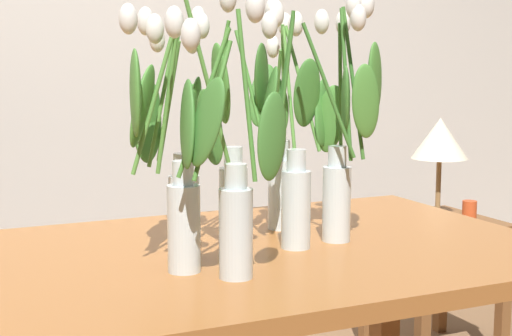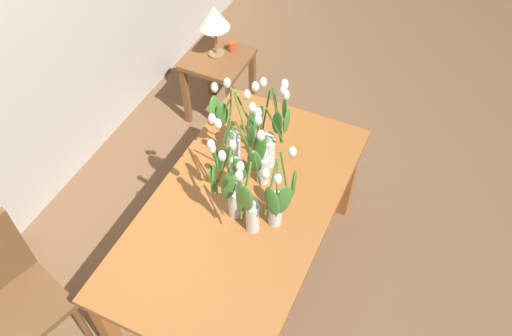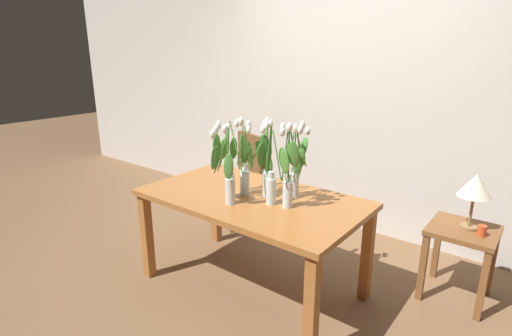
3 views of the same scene
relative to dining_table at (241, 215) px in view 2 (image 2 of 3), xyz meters
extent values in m
plane|color=brown|center=(0.00, 0.00, -0.65)|extent=(18.00, 18.00, 0.00)
cube|color=#A3602D|center=(0.00, 0.00, 0.07)|extent=(1.60, 0.90, 0.04)
cube|color=#A3602D|center=(0.74, -0.39, -0.30)|extent=(0.07, 0.07, 0.70)
cube|color=#A3602D|center=(-0.74, 0.39, -0.30)|extent=(0.07, 0.07, 0.70)
cube|color=#A3602D|center=(0.74, 0.39, -0.30)|extent=(0.07, 0.07, 0.70)
cylinder|color=silver|center=(0.20, -0.04, 0.18)|extent=(0.07, 0.07, 0.18)
cylinder|color=silver|center=(0.20, -0.04, 0.30)|extent=(0.04, 0.04, 0.05)
cylinder|color=silver|center=(0.20, -0.04, 0.15)|extent=(0.06, 0.06, 0.11)
cylinder|color=#3D752D|center=(0.17, -0.01, 0.46)|extent=(0.04, 0.04, 0.34)
ellipsoid|color=white|center=(0.16, 0.01, 0.63)|extent=(0.04, 0.04, 0.06)
ellipsoid|color=#427F33|center=(0.12, 0.00, 0.48)|extent=(0.09, 0.11, 0.18)
cylinder|color=#3D752D|center=(0.26, -0.07, 0.45)|extent=(0.12, 0.06, 0.31)
ellipsoid|color=white|center=(0.32, -0.09, 0.62)|extent=(0.04, 0.04, 0.06)
ellipsoid|color=#427F33|center=(0.31, -0.06, 0.43)|extent=(0.07, 0.10, 0.18)
cylinder|color=#3D752D|center=(0.17, -0.03, 0.46)|extent=(0.05, 0.02, 0.33)
ellipsoid|color=white|center=(0.15, -0.03, 0.62)|extent=(0.04, 0.04, 0.06)
ellipsoid|color=#427F33|center=(0.12, -0.05, 0.43)|extent=(0.06, 0.09, 0.18)
cylinder|color=silver|center=(0.32, -0.01, 0.18)|extent=(0.07, 0.07, 0.18)
cylinder|color=silver|center=(0.32, -0.01, 0.30)|extent=(0.04, 0.04, 0.05)
cylinder|color=silver|center=(0.32, -0.01, 0.15)|extent=(0.06, 0.06, 0.11)
cylinder|color=#3D752D|center=(0.34, -0.04, 0.47)|extent=(0.04, 0.06, 0.35)
ellipsoid|color=white|center=(0.35, -0.07, 0.65)|extent=(0.04, 0.04, 0.06)
ellipsoid|color=#4C8E38|center=(0.39, -0.06, 0.48)|extent=(0.08, 0.07, 0.18)
cylinder|color=#3D752D|center=(0.32, -0.05, 0.47)|extent=(0.01, 0.07, 0.35)
ellipsoid|color=white|center=(0.31, -0.08, 0.64)|extent=(0.04, 0.04, 0.06)
ellipsoid|color=#4C8E38|center=(0.34, -0.09, 0.43)|extent=(0.09, 0.03, 0.18)
cylinder|color=#3D752D|center=(0.34, 0.02, 0.45)|extent=(0.05, 0.06, 0.32)
ellipsoid|color=white|center=(0.36, 0.05, 0.61)|extent=(0.04, 0.04, 0.06)
ellipsoid|color=#4C8E38|center=(0.35, 0.07, 0.38)|extent=(0.08, 0.08, 0.18)
cylinder|color=silver|center=(-0.06, 0.00, 0.18)|extent=(0.07, 0.07, 0.18)
cylinder|color=silver|center=(-0.06, 0.00, 0.30)|extent=(0.04, 0.04, 0.05)
cylinder|color=silver|center=(-0.06, 0.00, 0.15)|extent=(0.06, 0.06, 0.11)
cylinder|color=#56933D|center=(-0.08, 0.05, 0.44)|extent=(0.04, 0.09, 0.29)
ellipsoid|color=white|center=(-0.09, 0.09, 0.59)|extent=(0.04, 0.04, 0.06)
ellipsoid|color=#427F33|center=(-0.12, 0.08, 0.39)|extent=(0.09, 0.05, 0.18)
cylinder|color=#56933D|center=(-0.08, 0.05, 0.43)|extent=(0.03, 0.08, 0.27)
ellipsoid|color=white|center=(-0.09, 0.09, 0.57)|extent=(0.04, 0.04, 0.06)
ellipsoid|color=#427F33|center=(-0.12, 0.08, 0.38)|extent=(0.10, 0.08, 0.18)
cylinder|color=#56933D|center=(-0.10, 0.01, 0.45)|extent=(0.07, 0.02, 0.31)
ellipsoid|color=white|center=(-0.14, 0.01, 0.60)|extent=(0.04, 0.04, 0.06)
ellipsoid|color=#427F33|center=(-0.15, -0.02, 0.42)|extent=(0.05, 0.10, 0.18)
cylinder|color=silver|center=(0.09, 0.07, 0.18)|extent=(0.07, 0.07, 0.18)
cylinder|color=silver|center=(0.09, 0.07, 0.30)|extent=(0.04, 0.04, 0.05)
cylinder|color=silver|center=(0.09, 0.07, 0.15)|extent=(0.06, 0.06, 0.11)
cylinder|color=#478433|center=(0.05, 0.10, 0.45)|extent=(0.06, 0.05, 0.31)
ellipsoid|color=white|center=(0.03, 0.12, 0.60)|extent=(0.04, 0.04, 0.06)
ellipsoid|color=#427F33|center=(0.00, 0.10, 0.40)|extent=(0.06, 0.12, 0.18)
cylinder|color=#478433|center=(0.05, 0.11, 0.45)|extent=(0.06, 0.07, 0.32)
ellipsoid|color=white|center=(0.03, 0.15, 0.62)|extent=(0.04, 0.04, 0.06)
ellipsoid|color=#427F33|center=(0.01, 0.13, 0.38)|extent=(0.08, 0.08, 0.18)
cylinder|color=#478433|center=(0.02, 0.04, 0.43)|extent=(0.11, 0.07, 0.25)
ellipsoid|color=white|center=(-0.04, 0.01, 0.57)|extent=(0.04, 0.04, 0.06)
ellipsoid|color=#427F33|center=(0.00, 0.00, 0.38)|extent=(0.07, 0.09, 0.18)
cylinder|color=#478433|center=(0.11, 0.01, 0.44)|extent=(0.05, 0.11, 0.29)
ellipsoid|color=white|center=(0.13, -0.04, 0.60)|extent=(0.04, 0.04, 0.06)
ellipsoid|color=#427F33|center=(0.15, -0.01, 0.37)|extent=(0.09, 0.07, 0.18)
cylinder|color=silver|center=(-0.10, -0.12, 0.18)|extent=(0.07, 0.07, 0.18)
cylinder|color=silver|center=(-0.10, -0.12, 0.30)|extent=(0.04, 0.04, 0.05)
cylinder|color=silver|center=(-0.10, -0.12, 0.15)|extent=(0.06, 0.06, 0.11)
cylinder|color=#56933D|center=(-0.04, -0.11, 0.47)|extent=(0.10, 0.02, 0.35)
ellipsoid|color=white|center=(0.00, -0.11, 0.65)|extent=(0.04, 0.04, 0.06)
ellipsoid|color=#4C8E38|center=(-0.01, -0.08, 0.47)|extent=(0.05, 0.08, 0.17)
cylinder|color=#56933D|center=(-0.13, -0.09, 0.44)|extent=(0.04, 0.04, 0.29)
ellipsoid|color=white|center=(-0.15, -0.08, 0.58)|extent=(0.04, 0.04, 0.06)
ellipsoid|color=#4C8E38|center=(-0.18, -0.09, 0.43)|extent=(0.10, 0.07, 0.18)
cylinder|color=#56933D|center=(-0.16, -0.11, 0.45)|extent=(0.10, 0.02, 0.30)
ellipsoid|color=white|center=(-0.21, -0.10, 0.60)|extent=(0.04, 0.04, 0.06)
ellipsoid|color=#4C8E38|center=(-0.20, -0.13, 0.46)|extent=(0.03, 0.07, 0.17)
cylinder|color=silver|center=(0.26, 0.16, 0.18)|extent=(0.07, 0.07, 0.18)
cylinder|color=silver|center=(0.26, 0.16, 0.30)|extent=(0.04, 0.04, 0.05)
cylinder|color=silver|center=(0.26, 0.16, 0.15)|extent=(0.06, 0.06, 0.11)
cylinder|color=#56933D|center=(0.29, 0.11, 0.45)|extent=(0.06, 0.09, 0.31)
ellipsoid|color=white|center=(0.32, 0.07, 0.61)|extent=(0.04, 0.04, 0.06)
ellipsoid|color=#427F33|center=(0.33, 0.09, 0.39)|extent=(0.09, 0.09, 0.18)
cylinder|color=#56933D|center=(0.25, 0.12, 0.45)|extent=(0.01, 0.08, 0.31)
ellipsoid|color=white|center=(0.25, 0.08, 0.61)|extent=(0.04, 0.04, 0.06)
ellipsoid|color=#427F33|center=(0.28, 0.07, 0.44)|extent=(0.07, 0.05, 0.17)
cylinder|color=#56933D|center=(0.27, 0.18, 0.45)|extent=(0.03, 0.04, 0.32)
ellipsoid|color=white|center=(0.28, 0.20, 0.61)|extent=(0.04, 0.04, 0.06)
ellipsoid|color=#427F33|center=(0.27, 0.23, 0.40)|extent=(0.09, 0.06, 0.18)
cylinder|color=#56933D|center=(0.27, 0.22, 0.42)|extent=(0.03, 0.11, 0.25)
ellipsoid|color=white|center=(0.28, 0.27, 0.56)|extent=(0.04, 0.04, 0.06)
ellipsoid|color=#427F33|center=(0.25, 0.27, 0.43)|extent=(0.11, 0.06, 0.18)
cylinder|color=silver|center=(-0.02, -0.20, 0.18)|extent=(0.07, 0.07, 0.18)
cylinder|color=silver|center=(-0.02, -0.20, 0.30)|extent=(0.04, 0.04, 0.05)
cylinder|color=silver|center=(-0.02, -0.20, 0.15)|extent=(0.06, 0.06, 0.11)
cylinder|color=#478433|center=(-0.09, -0.20, 0.44)|extent=(0.11, 0.01, 0.29)
ellipsoid|color=white|center=(-0.14, -0.20, 0.59)|extent=(0.04, 0.04, 0.06)
ellipsoid|color=#427F33|center=(-0.13, -0.23, 0.40)|extent=(0.04, 0.11, 0.18)
cylinder|color=#478433|center=(-0.08, -0.23, 0.43)|extent=(0.10, 0.05, 0.26)
ellipsoid|color=white|center=(-0.13, -0.25, 0.57)|extent=(0.04, 0.04, 0.06)
ellipsoid|color=#427F33|center=(-0.11, -0.27, 0.41)|extent=(0.08, 0.10, 0.18)
cylinder|color=#478433|center=(-0.01, -0.23, 0.46)|extent=(0.02, 0.06, 0.33)
ellipsoid|color=white|center=(-0.01, -0.26, 0.62)|extent=(0.04, 0.04, 0.06)
ellipsoid|color=#427F33|center=(0.02, -0.27, 0.38)|extent=(0.09, 0.04, 0.17)
cube|color=brown|center=(-0.85, 0.81, -0.20)|extent=(0.50, 0.50, 0.04)
cylinder|color=brown|center=(-0.74, 0.60, -0.43)|extent=(0.04, 0.04, 0.43)
cylinder|color=brown|center=(-0.64, 0.93, -0.43)|extent=(0.04, 0.04, 0.43)
cube|color=brown|center=(1.26, 0.81, -0.12)|extent=(0.44, 0.44, 0.04)
cube|color=brown|center=(1.07, 0.62, -0.39)|extent=(0.04, 0.04, 0.51)
cube|color=brown|center=(1.45, 0.62, -0.39)|extent=(0.04, 0.04, 0.51)
cube|color=brown|center=(1.07, 1.00, -0.39)|extent=(0.04, 0.04, 0.51)
cube|color=brown|center=(1.45, 1.00, -0.39)|extent=(0.04, 0.04, 0.51)
cylinder|color=olive|center=(1.28, 0.83, -0.09)|extent=(0.12, 0.12, 0.02)
cylinder|color=olive|center=(1.28, 0.83, 0.03)|extent=(0.02, 0.02, 0.22)
cone|color=#F2E5C6|center=(1.28, 0.83, 0.22)|extent=(0.22, 0.22, 0.16)
cylinder|color=#CC4C23|center=(1.37, 0.75, -0.06)|extent=(0.06, 0.06, 0.07)
camera|label=1|loc=(-0.60, -1.55, 0.52)|focal=53.16mm
camera|label=2|loc=(-1.40, -0.74, 2.22)|focal=36.21mm
camera|label=3|loc=(1.65, -2.07, 1.10)|focal=27.60mm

